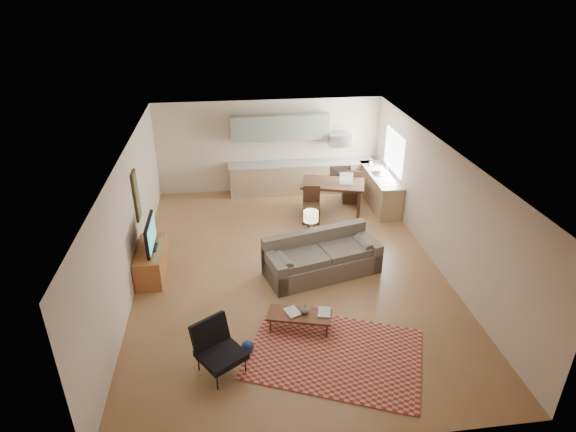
{
  "coord_description": "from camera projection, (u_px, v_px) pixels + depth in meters",
  "views": [
    {
      "loc": [
        -1.19,
        -8.89,
        5.77
      ],
      "look_at": [
        0.0,
        0.3,
        1.15
      ],
      "focal_mm": 30.0,
      "sensor_mm": 36.0,
      "label": 1
    }
  ],
  "objects": [
    {
      "name": "laptop",
      "position": [
        346.0,
        179.0,
        12.73
      ],
      "size": [
        0.41,
        0.34,
        0.26
      ],
      "primitive_type": null,
      "rotation": [
        0.0,
        0.0,
        -0.23
      ],
      "color": "#A5A8AD",
      "rests_on": "dining_table"
    },
    {
      "name": "kitchen_counter_back",
      "position": [
        301.0,
        177.0,
        14.21
      ],
      "size": [
        4.26,
        0.64,
        0.92
      ],
      "primitive_type": null,
      "color": "#9D805C",
      "rests_on": "ground"
    },
    {
      "name": "dining_chair_near",
      "position": [
        311.0,
        205.0,
        12.45
      ],
      "size": [
        0.52,
        0.54,
        0.93
      ],
      "primitive_type": null,
      "rotation": [
        0.0,
        0.0,
        -0.17
      ],
      "color": "#321E14",
      "rests_on": "floor"
    },
    {
      "name": "table_lamp",
      "position": [
        311.0,
        222.0,
        10.56
      ],
      "size": [
        0.44,
        0.44,
        0.54
      ],
      "primitive_type": null,
      "rotation": [
        0.0,
        0.0,
        0.43
      ],
      "color": "beige",
      "rests_on": "console_table"
    },
    {
      "name": "triptych",
      "position": [
        266.0,
        133.0,
        13.77
      ],
      "size": [
        1.7,
        0.04,
        0.5
      ],
      "primitive_type": null,
      "color": "beige",
      "rests_on": "room"
    },
    {
      "name": "dining_table",
      "position": [
        332.0,
        197.0,
        13.04
      ],
      "size": [
        1.85,
        1.37,
        0.84
      ],
      "primitive_type": null,
      "rotation": [
        0.0,
        0.0,
        -0.28
      ],
      "color": "#321E14",
      "rests_on": "floor"
    },
    {
      "name": "room",
      "position": [
        290.0,
        214.0,
        10.0
      ],
      "size": [
        9.0,
        9.0,
        9.0
      ],
      "color": "olive",
      "rests_on": "ground"
    },
    {
      "name": "wall_art_left",
      "position": [
        137.0,
        196.0,
        10.34
      ],
      "size": [
        0.06,
        0.42,
        1.1
      ],
      "primitive_type": null,
      "color": "olive",
      "rests_on": "room"
    },
    {
      "name": "rug",
      "position": [
        335.0,
        353.0,
        8.2
      ],
      "size": [
        3.41,
        2.93,
        0.02
      ],
      "primitive_type": "cube",
      "rotation": [
        0.0,
        0.0,
        -0.39
      ],
      "color": "maroon",
      "rests_on": "floor"
    },
    {
      "name": "armchair",
      "position": [
        221.0,
        351.0,
        7.65
      ],
      "size": [
        1.05,
        1.05,
        0.87
      ],
      "primitive_type": null,
      "rotation": [
        0.0,
        0.0,
        0.59
      ],
      "color": "black",
      "rests_on": "floor"
    },
    {
      "name": "coffee_table",
      "position": [
        299.0,
        321.0,
        8.7
      ],
      "size": [
        1.24,
        0.75,
        0.35
      ],
      "primitive_type": null,
      "rotation": [
        0.0,
        0.0,
        -0.27
      ],
      "color": "#4D2615",
      "rests_on": "floor"
    },
    {
      "name": "soap_bottle",
      "position": [
        371.0,
        162.0,
        13.72
      ],
      "size": [
        0.12,
        0.12,
        0.19
      ],
      "primitive_type": "imported",
      "rotation": [
        0.0,
        0.0,
        0.21
      ],
      "color": "beige",
      "rests_on": "kitchen_counter_right"
    },
    {
      "name": "upper_cabinets",
      "position": [
        280.0,
        127.0,
        13.61
      ],
      "size": [
        2.8,
        0.34,
        0.7
      ],
      "primitive_type": "cube",
      "color": "gray",
      "rests_on": "room"
    },
    {
      "name": "tv_credenza",
      "position": [
        152.0,
        261.0,
        10.26
      ],
      "size": [
        0.54,
        1.4,
        0.65
      ],
      "primitive_type": null,
      "color": "brown",
      "rests_on": "floor"
    },
    {
      "name": "window_right",
      "position": [
        394.0,
        152.0,
        12.94
      ],
      "size": [
        0.02,
        1.4,
        1.05
      ],
      "primitive_type": "cube",
      "color": "white",
      "rests_on": "room"
    },
    {
      "name": "dining_chair_far",
      "position": [
        352.0,
        185.0,
        13.57
      ],
      "size": [
        0.56,
        0.58,
        1.01
      ],
      "primitive_type": null,
      "rotation": [
        0.0,
        0.0,
        2.97
      ],
      "color": "#321E14",
      "rests_on": "floor"
    },
    {
      "name": "sofa",
      "position": [
        322.0,
        256.0,
        10.25
      ],
      "size": [
        2.73,
        1.73,
        0.88
      ],
      "primitive_type": null,
      "rotation": [
        0.0,
        0.0,
        0.27
      ],
      "color": "#635A50",
      "rests_on": "floor"
    },
    {
      "name": "vase",
      "position": [
        305.0,
        309.0,
        8.62
      ],
      "size": [
        0.18,
        0.18,
        0.17
      ],
      "primitive_type": "imported",
      "rotation": [
        0.0,
        0.0,
        0.06
      ],
      "color": "black",
      "rests_on": "coffee_table"
    },
    {
      "name": "kitchen_microwave",
      "position": [
        339.0,
        140.0,
        13.87
      ],
      "size": [
        0.62,
        0.4,
        0.35
      ],
      "primitive_type": "cube",
      "color": "#A5A8AD",
      "rests_on": "room"
    },
    {
      "name": "book_a",
      "position": [
        287.0,
        314.0,
        8.61
      ],
      "size": [
        0.43,
        0.45,
        0.03
      ],
      "primitive_type": "imported",
      "rotation": [
        0.0,
        0.0,
        0.34
      ],
      "color": "maroon",
      "rests_on": "coffee_table"
    },
    {
      "name": "tv",
      "position": [
        150.0,
        235.0,
        9.98
      ],
      "size": [
        0.11,
        1.08,
        0.65
      ],
      "primitive_type": null,
      "color": "black",
      "rests_on": "tv_credenza"
    },
    {
      "name": "kitchen_counter_right",
      "position": [
        380.0,
        189.0,
        13.39
      ],
      "size": [
        0.64,
        2.26,
        0.92
      ],
      "primitive_type": null,
      "color": "#9D805C",
      "rests_on": "ground"
    },
    {
      "name": "console_table",
      "position": [
        310.0,
        246.0,
        10.83
      ],
      "size": [
        0.68,
        0.56,
        0.68
      ],
      "primitive_type": null,
      "rotation": [
        0.0,
        0.0,
        0.35
      ],
      "color": "#321E14",
      "rests_on": "floor"
    },
    {
      "name": "book_b",
      "position": [
        318.0,
        312.0,
        8.66
      ],
      "size": [
        0.36,
        0.41,
        0.02
      ],
      "primitive_type": "imported",
      "rotation": [
        0.0,
        0.0,
        -0.23
      ],
      "color": "navy",
      "rests_on": "coffee_table"
    },
    {
      "name": "kitchen_range",
      "position": [
        338.0,
        176.0,
        14.34
      ],
      "size": [
        0.62,
        0.62,
        0.9
      ],
      "primitive_type": "cube",
      "color": "#A5A8AD",
      "rests_on": "ground"
    }
  ]
}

